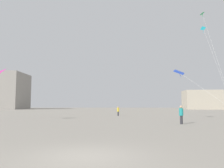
{
  "coord_description": "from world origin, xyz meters",
  "views": [
    {
      "loc": [
        1.39,
        -8.16,
        1.86
      ],
      "look_at": [
        0.0,
        20.52,
        4.57
      ],
      "focal_mm": 35.62,
      "sensor_mm": 36.0,
      "label": 1
    }
  ],
  "objects_px": {
    "person_in_teal": "(181,114)",
    "person_in_yellow": "(118,111)",
    "building_centre_hall": "(202,100)",
    "kite_magenta_diamond": "(1,72)",
    "kite_cyan_delta": "(204,32)",
    "kite_emerald_diamond": "(203,16)",
    "kite_cobalt_delta": "(180,72)"
  },
  "relations": [
    {
      "from": "kite_cobalt_delta",
      "to": "kite_emerald_diamond",
      "type": "height_order",
      "value": "kite_emerald_diamond"
    },
    {
      "from": "person_in_teal",
      "to": "person_in_yellow",
      "type": "bearing_deg",
      "value": -177.19
    },
    {
      "from": "person_in_teal",
      "to": "person_in_yellow",
      "type": "height_order",
      "value": "person_in_teal"
    },
    {
      "from": "person_in_teal",
      "to": "person_in_yellow",
      "type": "relative_size",
      "value": 1.12
    },
    {
      "from": "person_in_teal",
      "to": "kite_cobalt_delta",
      "type": "bearing_deg",
      "value": 146.82
    },
    {
      "from": "kite_cyan_delta",
      "to": "building_centre_hall",
      "type": "height_order",
      "value": "kite_cyan_delta"
    },
    {
      "from": "kite_magenta_diamond",
      "to": "person_in_teal",
      "type": "bearing_deg",
      "value": -6.24
    },
    {
      "from": "kite_cyan_delta",
      "to": "kite_emerald_diamond",
      "type": "distance_m",
      "value": 5.85
    },
    {
      "from": "person_in_teal",
      "to": "kite_magenta_diamond",
      "type": "xyz_separation_m",
      "value": [
        -19.54,
        2.14,
        4.64
      ]
    },
    {
      "from": "kite_emerald_diamond",
      "to": "building_centre_hall",
      "type": "xyz_separation_m",
      "value": [
        21.45,
        63.42,
        -11.29
      ]
    },
    {
      "from": "person_in_teal",
      "to": "kite_cobalt_delta",
      "type": "relative_size",
      "value": 0.32
    },
    {
      "from": "person_in_teal",
      "to": "kite_cobalt_delta",
      "type": "xyz_separation_m",
      "value": [
        1.54,
        6.17,
        4.99
      ]
    },
    {
      "from": "person_in_teal",
      "to": "building_centre_hall",
      "type": "bearing_deg",
      "value": 140.26
    },
    {
      "from": "kite_emerald_diamond",
      "to": "person_in_teal",
      "type": "bearing_deg",
      "value": -120.62
    },
    {
      "from": "kite_cyan_delta",
      "to": "kite_emerald_diamond",
      "type": "bearing_deg",
      "value": -111.82
    },
    {
      "from": "person_in_teal",
      "to": "kite_emerald_diamond",
      "type": "height_order",
      "value": "kite_emerald_diamond"
    },
    {
      "from": "person_in_teal",
      "to": "kite_cyan_delta",
      "type": "relative_size",
      "value": 0.12
    },
    {
      "from": "kite_cobalt_delta",
      "to": "kite_magenta_diamond",
      "type": "relative_size",
      "value": 0.4
    },
    {
      "from": "person_in_yellow",
      "to": "kite_emerald_diamond",
      "type": "height_order",
      "value": "kite_emerald_diamond"
    },
    {
      "from": "kite_magenta_diamond",
      "to": "building_centre_hall",
      "type": "relative_size",
      "value": 0.93
    },
    {
      "from": "person_in_yellow",
      "to": "kite_magenta_diamond",
      "type": "height_order",
      "value": "kite_magenta_diamond"
    },
    {
      "from": "person_in_yellow",
      "to": "building_centre_hall",
      "type": "bearing_deg",
      "value": -47.16
    },
    {
      "from": "kite_magenta_diamond",
      "to": "kite_emerald_diamond",
      "type": "distance_m",
      "value": 29.1
    },
    {
      "from": "person_in_yellow",
      "to": "kite_cyan_delta",
      "type": "bearing_deg",
      "value": -105.81
    },
    {
      "from": "kite_magenta_diamond",
      "to": "person_in_yellow",
      "type": "bearing_deg",
      "value": 46.98
    },
    {
      "from": "kite_magenta_diamond",
      "to": "building_centre_hall",
      "type": "bearing_deg",
      "value": 56.69
    },
    {
      "from": "kite_cobalt_delta",
      "to": "building_centre_hall",
      "type": "height_order",
      "value": "building_centre_hall"
    },
    {
      "from": "kite_cyan_delta",
      "to": "kite_cobalt_delta",
      "type": "bearing_deg",
      "value": -124.92
    },
    {
      "from": "kite_cyan_delta",
      "to": "kite_magenta_diamond",
      "type": "distance_m",
      "value": 32.76
    },
    {
      "from": "person_in_teal",
      "to": "building_centre_hall",
      "type": "height_order",
      "value": "building_centre_hall"
    },
    {
      "from": "person_in_teal",
      "to": "building_centre_hall",
      "type": "distance_m",
      "value": 79.47
    },
    {
      "from": "kite_cobalt_delta",
      "to": "building_centre_hall",
      "type": "distance_m",
      "value": 73.13
    }
  ]
}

